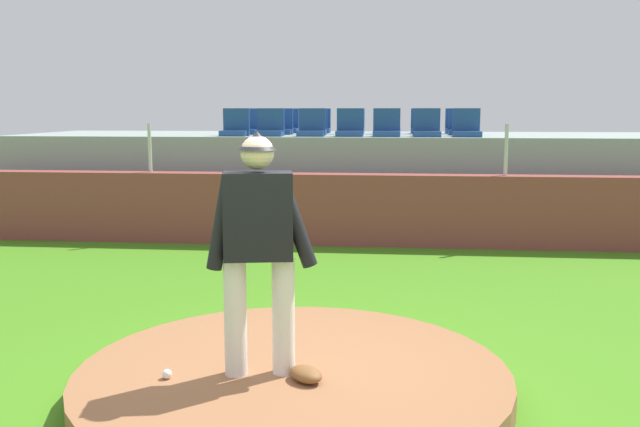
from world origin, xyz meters
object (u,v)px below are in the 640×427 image
(stadium_chair_15, at_px, (287,125))
(stadium_chair_2, at_px, (312,127))
(stadium_chair_1, at_px, (270,127))
(stadium_chair_9, at_px, (314,126))
(stadium_chair_19, at_px, (423,126))
(stadium_chair_6, at_px, (467,128))
(fielding_glove, at_px, (306,374))
(stadium_chair_17, at_px, (353,125))
(stadium_chair_18, at_px, (388,125))
(stadium_chair_14, at_px, (254,125))
(stadium_chair_5, at_px, (427,128))
(stadium_chair_8, at_px, (280,126))
(stadium_chair_16, at_px, (319,125))
(stadium_chair_7, at_px, (245,126))
(stadium_chair_11, at_px, (387,126))
(stadium_chair_3, at_px, (350,128))
(stadium_chair_13, at_px, (462,127))
(stadium_chair_20, at_px, (458,126))
(stadium_chair_4, at_px, (387,128))
(stadium_chair_0, at_px, (235,127))
(baseball, at_px, (167,374))
(stadium_chair_12, at_px, (425,127))
(stadium_chair_10, at_px, (351,126))
(pitcher, at_px, (258,236))

(stadium_chair_15, bearing_deg, stadium_chair_2, 112.23)
(stadium_chair_1, distance_m, stadium_chair_9, 1.16)
(stadium_chair_19, bearing_deg, stadium_chair_6, 110.86)
(fielding_glove, height_order, stadium_chair_9, stadium_chair_9)
(stadium_chair_17, height_order, stadium_chair_19, same)
(stadium_chair_2, height_order, stadium_chair_6, same)
(stadium_chair_9, height_order, stadium_chair_18, same)
(fielding_glove, bearing_deg, stadium_chair_14, 151.36)
(fielding_glove, bearing_deg, stadium_chair_5, 128.67)
(stadium_chair_5, height_order, stadium_chair_17, same)
(stadium_chair_8, distance_m, stadium_chair_19, 2.93)
(stadium_chair_19, bearing_deg, stadium_chair_16, -0.37)
(stadium_chair_14, bearing_deg, stadium_chair_7, 89.93)
(stadium_chair_6, relative_size, stadium_chair_18, 1.00)
(stadium_chair_9, xyz_separation_m, stadium_chair_17, (0.69, 0.89, 0.00))
(stadium_chair_11, bearing_deg, stadium_chair_18, -92.20)
(stadium_chair_3, bearing_deg, stadium_chair_18, -110.76)
(stadium_chair_7, bearing_deg, stadium_chair_15, -127.98)
(stadium_chair_11, xyz_separation_m, stadium_chair_13, (1.42, -0.02, 0.00))
(stadium_chair_9, bearing_deg, stadium_chair_7, 0.95)
(stadium_chair_15, height_order, stadium_chair_16, same)
(stadium_chair_8, distance_m, stadium_chair_20, 3.60)
(stadium_chair_1, distance_m, stadium_chair_2, 0.75)
(stadium_chair_17, bearing_deg, stadium_chair_5, 127.43)
(stadium_chair_4, xyz_separation_m, stadium_chair_13, (1.41, 0.92, 0.00))
(stadium_chair_2, height_order, stadium_chair_17, same)
(stadium_chair_5, xyz_separation_m, stadium_chair_14, (-3.46, 1.83, 0.00))
(stadium_chair_0, relative_size, stadium_chair_13, 1.00)
(stadium_chair_8, relative_size, stadium_chair_15, 1.00)
(baseball, xyz_separation_m, fielding_glove, (1.04, 0.06, 0.02))
(fielding_glove, bearing_deg, stadium_chair_1, 149.75)
(stadium_chair_7, xyz_separation_m, stadium_chair_11, (2.75, 0.02, 0.00))
(stadium_chair_3, xyz_separation_m, stadium_chair_12, (1.39, 0.92, 0.00))
(stadium_chair_7, height_order, stadium_chair_10, same)
(stadium_chair_2, xyz_separation_m, stadium_chair_3, (0.69, -0.02, 0.00))
(stadium_chair_12, height_order, stadium_chair_18, same)
(stadium_chair_1, bearing_deg, stadium_chair_12, -162.10)
(stadium_chair_12, height_order, stadium_chair_20, same)
(stadium_chair_13, height_order, stadium_chair_20, same)
(stadium_chair_10, relative_size, stadium_chair_11, 1.00)
(stadium_chair_2, distance_m, stadium_chair_12, 2.27)
(pitcher, distance_m, stadium_chair_18, 9.32)
(stadium_chair_2, bearing_deg, stadium_chair_20, -147.74)
(stadium_chair_4, height_order, stadium_chair_16, same)
(fielding_glove, relative_size, stadium_chair_18, 0.60)
(stadium_chair_1, xyz_separation_m, stadium_chair_6, (3.51, -0.00, 0.00))
(stadium_chair_3, relative_size, stadium_chair_6, 1.00)
(stadium_chair_10, height_order, stadium_chair_15, same)
(stadium_chair_10, bearing_deg, stadium_chair_16, -51.26)
(stadium_chair_10, distance_m, stadium_chair_20, 2.28)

